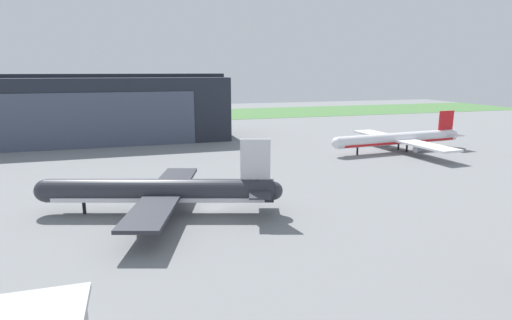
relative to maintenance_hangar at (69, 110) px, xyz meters
name	(u,v)px	position (x,y,z in m)	size (l,w,h in m)	color
ground_plane	(212,209)	(32.52, -80.36, -10.75)	(440.00, 440.00, 0.00)	slate
grass_field_strip	(159,116)	(32.52, 73.22, -10.71)	(440.00, 56.00, 0.08)	#4B7941
maintenance_hangar	(69,110)	(0.00, 0.00, 0.00)	(103.21, 28.36, 22.43)	#232833
airliner_near_right	(160,192)	(23.86, -79.95, -6.90)	(39.69, 33.87, 12.70)	#282B33
airliner_far_right	(399,139)	(95.20, -45.05, -7.03)	(44.91, 39.33, 11.41)	silver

